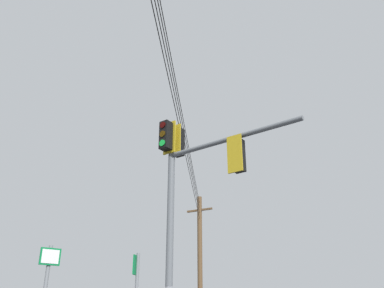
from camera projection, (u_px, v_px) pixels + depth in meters
signal_mast_assembly at (188, 186)px, 11.53m from camera, size 4.09×2.40×7.33m
utility_pole_wooden at (200, 268)px, 26.28m from camera, size 1.84×0.71×9.64m
overhead_wire_span at (167, 54)px, 11.89m from camera, size 3.45×34.84×1.34m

